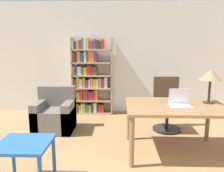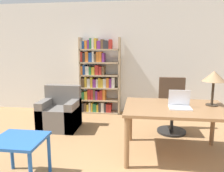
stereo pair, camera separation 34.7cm
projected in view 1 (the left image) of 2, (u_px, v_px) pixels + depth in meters
wall_back at (132, 58)px, 5.38m from camera, size 8.00×0.06×2.70m
desk at (176, 111)px, 3.31m from camera, size 1.49×1.03×0.76m
laptop at (180, 102)px, 3.23m from camera, size 0.31×0.24×0.25m
table_lamp at (211, 76)px, 3.34m from camera, size 0.33×0.33×0.52m
office_chair at (167, 107)px, 4.33m from camera, size 0.55×0.55×1.04m
side_table_blue at (24, 150)px, 2.50m from camera, size 0.59×0.55×0.55m
armchair at (55, 115)px, 4.29m from camera, size 0.74×0.65×0.85m
bookshelf at (89, 78)px, 5.31m from camera, size 0.99×0.28×1.85m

